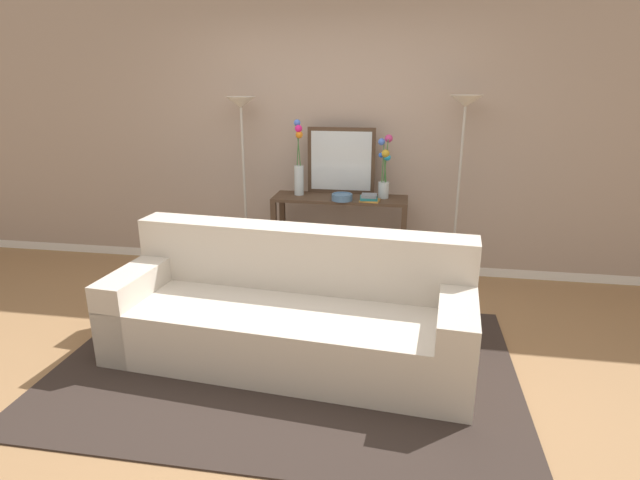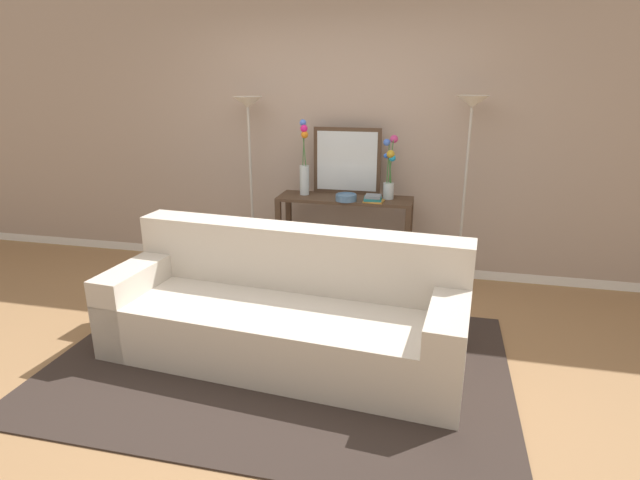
% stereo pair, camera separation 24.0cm
% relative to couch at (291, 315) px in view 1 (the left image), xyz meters
% --- Properties ---
extents(ground_plane, '(16.00, 16.00, 0.02)m').
position_rel_couch_xyz_m(ground_plane, '(-0.01, -0.14, -0.32)').
color(ground_plane, '#9E754C').
extents(back_wall, '(12.00, 0.15, 3.00)m').
position_rel_couch_xyz_m(back_wall, '(-0.01, 1.85, 1.19)').
color(back_wall, white).
rests_on(back_wall, ground).
extents(area_rug, '(3.11, 2.09, 0.01)m').
position_rel_couch_xyz_m(area_rug, '(-0.01, -0.16, -0.31)').
color(area_rug, '#332823').
rests_on(area_rug, ground).
extents(couch, '(2.56, 1.12, 0.88)m').
position_rel_couch_xyz_m(couch, '(0.00, 0.00, 0.00)').
color(couch, beige).
rests_on(couch, ground).
extents(console_table, '(1.25, 0.39, 0.83)m').
position_rel_couch_xyz_m(console_table, '(0.15, 1.45, 0.26)').
color(console_table, '#473323').
rests_on(console_table, ground).
extents(floor_lamp_left, '(0.28, 0.28, 1.73)m').
position_rel_couch_xyz_m(floor_lamp_left, '(-0.79, 1.51, 1.05)').
color(floor_lamp_left, '#B7B2A8').
rests_on(floor_lamp_left, ground).
extents(floor_lamp_right, '(0.28, 0.28, 1.76)m').
position_rel_couch_xyz_m(floor_lamp_right, '(1.23, 1.51, 1.07)').
color(floor_lamp_right, '#B7B2A8').
rests_on(floor_lamp_right, ground).
extents(wall_mirror, '(0.64, 0.02, 0.63)m').
position_rel_couch_xyz_m(wall_mirror, '(0.14, 1.61, 0.83)').
color(wall_mirror, '#473323').
rests_on(wall_mirror, console_table).
extents(vase_tall_flowers, '(0.09, 0.13, 0.70)m').
position_rel_couch_xyz_m(vase_tall_flowers, '(-0.25, 1.48, 0.80)').
color(vase_tall_flowers, silver).
rests_on(vase_tall_flowers, console_table).
extents(vase_short_flowers, '(0.13, 0.12, 0.58)m').
position_rel_couch_xyz_m(vase_short_flowers, '(0.55, 1.48, 0.78)').
color(vase_short_flowers, silver).
rests_on(vase_short_flowers, console_table).
extents(fruit_bowl, '(0.19, 0.19, 0.06)m').
position_rel_couch_xyz_m(fruit_bowl, '(0.19, 1.32, 0.55)').
color(fruit_bowl, '#4C7093').
rests_on(fruit_bowl, console_table).
extents(book_stack, '(0.19, 0.17, 0.06)m').
position_rel_couch_xyz_m(book_stack, '(0.43, 1.33, 0.55)').
color(book_stack, '#B77F33').
rests_on(book_stack, console_table).
extents(book_row_under_console, '(0.40, 0.18, 0.12)m').
position_rel_couch_xyz_m(book_row_under_console, '(-0.16, 1.45, -0.26)').
color(book_row_under_console, slate).
rests_on(book_row_under_console, ground).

